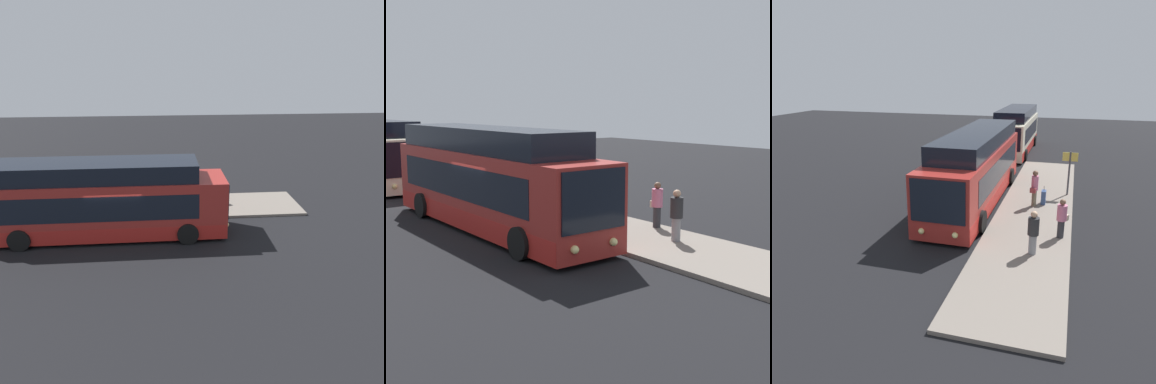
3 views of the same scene
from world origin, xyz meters
TOP-DOWN VIEW (x-y plane):
  - ground at (0.00, 0.00)m, footprint 80.00×80.00m
  - platform at (0.00, 3.35)m, footprint 20.00×3.51m
  - bus_lead at (-0.75, 0.14)m, footprint 11.70×2.80m
  - passenger_boarding at (3.12, 4.67)m, footprint 0.65×0.55m
  - passenger_waiting at (-0.33, 3.22)m, footprint 0.56×0.40m
  - passenger_with_bags at (4.90, 3.73)m, footprint 0.51×0.51m
  - suitcase at (-0.77, 3.66)m, footprint 0.43×0.22m
  - sign_post at (-2.67, 4.79)m, footprint 0.10×0.79m

SIDE VIEW (x-z plane):
  - ground at x=0.00m, z-range 0.00..0.00m
  - platform at x=0.00m, z-range 0.00..0.14m
  - suitcase at x=-0.77m, z-range 0.02..0.96m
  - passenger_boarding at x=3.12m, z-range 0.19..1.82m
  - passenger_with_bags at x=4.90m, z-range 0.19..1.87m
  - passenger_waiting at x=-0.33m, z-range 0.23..2.05m
  - bus_lead at x=-0.75m, z-range -0.19..3.49m
  - sign_post at x=-2.67m, z-range 0.48..2.87m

